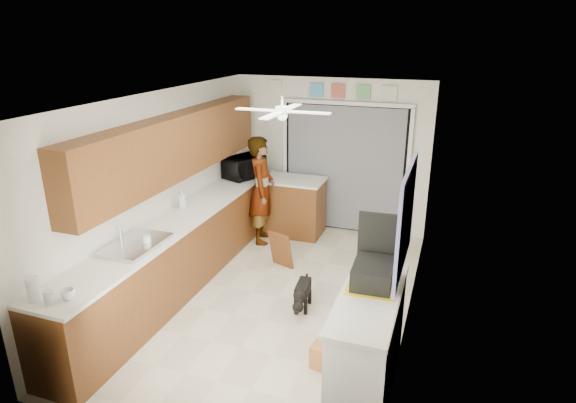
% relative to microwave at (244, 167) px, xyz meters
% --- Properties ---
extents(floor, '(5.00, 5.00, 0.00)m').
position_rel_microwave_xyz_m(floor, '(1.25, -1.82, -1.11)').
color(floor, beige).
rests_on(floor, ground).
extents(ceiling, '(5.00, 5.00, 0.00)m').
position_rel_microwave_xyz_m(ceiling, '(1.25, -1.82, 1.39)').
color(ceiling, white).
rests_on(ceiling, ground).
extents(wall_back, '(3.20, 0.00, 3.20)m').
position_rel_microwave_xyz_m(wall_back, '(1.25, 0.68, 0.14)').
color(wall_back, white).
rests_on(wall_back, ground).
extents(wall_front, '(3.20, 0.00, 3.20)m').
position_rel_microwave_xyz_m(wall_front, '(1.25, -4.32, 0.14)').
color(wall_front, white).
rests_on(wall_front, ground).
extents(wall_left, '(0.00, 5.00, 5.00)m').
position_rel_microwave_xyz_m(wall_left, '(-0.35, -1.82, 0.14)').
color(wall_left, white).
rests_on(wall_left, ground).
extents(wall_right, '(0.00, 5.00, 5.00)m').
position_rel_microwave_xyz_m(wall_right, '(2.85, -1.82, 0.14)').
color(wall_right, white).
rests_on(wall_right, ground).
extents(left_base_cabinets, '(0.60, 4.80, 0.90)m').
position_rel_microwave_xyz_m(left_base_cabinets, '(-0.05, -1.82, -0.66)').
color(left_base_cabinets, brown).
rests_on(left_base_cabinets, floor).
extents(left_countertop, '(0.62, 4.80, 0.04)m').
position_rel_microwave_xyz_m(left_countertop, '(-0.04, -1.82, -0.19)').
color(left_countertop, white).
rests_on(left_countertop, left_base_cabinets).
extents(upper_cabinets, '(0.32, 4.00, 0.80)m').
position_rel_microwave_xyz_m(upper_cabinets, '(-0.19, -1.62, 0.69)').
color(upper_cabinets, brown).
rests_on(upper_cabinets, wall_left).
extents(sink_basin, '(0.50, 0.76, 0.06)m').
position_rel_microwave_xyz_m(sink_basin, '(-0.04, -2.82, -0.16)').
color(sink_basin, silver).
rests_on(sink_basin, left_countertop).
extents(faucet, '(0.03, 0.03, 0.22)m').
position_rel_microwave_xyz_m(faucet, '(-0.23, -2.82, -0.06)').
color(faucet, silver).
rests_on(faucet, left_countertop).
extents(peninsula_base, '(1.00, 0.60, 0.90)m').
position_rel_microwave_xyz_m(peninsula_base, '(0.75, 0.18, -0.66)').
color(peninsula_base, brown).
rests_on(peninsula_base, floor).
extents(peninsula_top, '(1.04, 0.64, 0.04)m').
position_rel_microwave_xyz_m(peninsula_top, '(0.75, 0.18, -0.19)').
color(peninsula_top, white).
rests_on(peninsula_top, peninsula_base).
extents(back_opening_recess, '(2.00, 0.06, 2.10)m').
position_rel_microwave_xyz_m(back_opening_recess, '(1.50, 0.65, -0.06)').
color(back_opening_recess, black).
rests_on(back_opening_recess, wall_back).
extents(curtain_panel, '(1.90, 0.03, 2.05)m').
position_rel_microwave_xyz_m(curtain_panel, '(1.50, 0.61, -0.06)').
color(curtain_panel, gray).
rests_on(curtain_panel, wall_back).
extents(door_trim_left, '(0.06, 0.04, 2.10)m').
position_rel_microwave_xyz_m(door_trim_left, '(0.48, 0.62, -0.06)').
color(door_trim_left, white).
rests_on(door_trim_left, wall_back).
extents(door_trim_right, '(0.06, 0.04, 2.10)m').
position_rel_microwave_xyz_m(door_trim_right, '(2.52, 0.62, -0.06)').
color(door_trim_right, white).
rests_on(door_trim_right, wall_back).
extents(door_trim_head, '(2.10, 0.04, 0.06)m').
position_rel_microwave_xyz_m(door_trim_head, '(1.50, 0.62, 1.01)').
color(door_trim_head, white).
rests_on(door_trim_head, wall_back).
extents(header_frame_1, '(0.22, 0.02, 0.22)m').
position_rel_microwave_xyz_m(header_frame_1, '(1.00, 0.65, 1.19)').
color(header_frame_1, '#50A6D5').
rests_on(header_frame_1, wall_back).
extents(header_frame_2, '(0.22, 0.02, 0.22)m').
position_rel_microwave_xyz_m(header_frame_2, '(1.35, 0.65, 1.19)').
color(header_frame_2, '#BE5547').
rests_on(header_frame_2, wall_back).
extents(header_frame_3, '(0.22, 0.02, 0.22)m').
position_rel_microwave_xyz_m(header_frame_3, '(1.75, 0.65, 1.19)').
color(header_frame_3, '#65B06A').
rests_on(header_frame_3, wall_back).
extents(header_frame_4, '(0.22, 0.02, 0.22)m').
position_rel_microwave_xyz_m(header_frame_4, '(2.15, 0.65, 1.19)').
color(header_frame_4, silver).
rests_on(header_frame_4, wall_back).
extents(route66_sign, '(0.22, 0.02, 0.26)m').
position_rel_microwave_xyz_m(route66_sign, '(0.30, 0.65, 1.19)').
color(route66_sign, silver).
rests_on(route66_sign, wall_back).
extents(right_counter_base, '(0.50, 1.40, 0.90)m').
position_rel_microwave_xyz_m(right_counter_base, '(2.60, -3.02, -0.66)').
color(right_counter_base, white).
rests_on(right_counter_base, floor).
extents(right_counter_top, '(0.54, 1.44, 0.04)m').
position_rel_microwave_xyz_m(right_counter_top, '(2.59, -3.02, -0.19)').
color(right_counter_top, white).
rests_on(right_counter_top, right_counter_base).
extents(abstract_painting, '(0.03, 1.15, 0.95)m').
position_rel_microwave_xyz_m(abstract_painting, '(2.83, -2.82, 0.54)').
color(abstract_painting, '#FF5DDC').
rests_on(abstract_painting, wall_right).
extents(ceiling_fan, '(1.14, 1.14, 0.24)m').
position_rel_microwave_xyz_m(ceiling_fan, '(1.25, -1.62, 1.21)').
color(ceiling_fan, white).
rests_on(ceiling_fan, ceiling).
extents(microwave, '(0.62, 0.74, 0.34)m').
position_rel_microwave_xyz_m(microwave, '(0.00, 0.00, 0.00)').
color(microwave, black).
rests_on(microwave, left_countertop).
extents(soap_bottle, '(0.13, 0.13, 0.27)m').
position_rel_microwave_xyz_m(soap_bottle, '(-0.21, -1.56, -0.04)').
color(soap_bottle, silver).
rests_on(soap_bottle, left_countertop).
extents(cup, '(0.13, 0.13, 0.10)m').
position_rel_microwave_xyz_m(cup, '(0.07, -3.95, -0.12)').
color(cup, white).
rests_on(cup, left_countertop).
extents(jar_a, '(0.11, 0.11, 0.12)m').
position_rel_microwave_xyz_m(jar_a, '(0.06, -2.75, -0.11)').
color(jar_a, silver).
rests_on(jar_a, left_countertop).
extents(jar_b, '(0.09, 0.09, 0.13)m').
position_rel_microwave_xyz_m(jar_b, '(-0.02, -4.07, -0.11)').
color(jar_b, silver).
rests_on(jar_b, left_countertop).
extents(paper_towel_roll, '(0.11, 0.11, 0.23)m').
position_rel_microwave_xyz_m(paper_towel_roll, '(-0.19, -4.07, -0.06)').
color(paper_towel_roll, white).
rests_on(paper_towel_roll, left_countertop).
extents(suitcase, '(0.39, 0.50, 0.21)m').
position_rel_microwave_xyz_m(suitcase, '(2.57, -2.77, -0.07)').
color(suitcase, black).
rests_on(suitcase, right_counter_top).
extents(suitcase_rim, '(0.47, 0.60, 0.02)m').
position_rel_microwave_xyz_m(suitcase_rim, '(2.57, -2.77, -0.18)').
color(suitcase_rim, yellow).
rests_on(suitcase_rim, suitcase).
extents(suitcase_lid, '(0.42, 0.05, 0.50)m').
position_rel_microwave_xyz_m(suitcase_lid, '(2.57, -2.48, 0.18)').
color(suitcase_lid, black).
rests_on(suitcase_lid, suitcase).
extents(cardboard_box, '(0.44, 0.36, 0.25)m').
position_rel_microwave_xyz_m(cardboard_box, '(2.25, -2.89, -0.99)').
color(cardboard_box, '#B56B39').
rests_on(cardboard_box, floor).
extents(cabinet_door_panel, '(0.39, 0.25, 0.54)m').
position_rel_microwave_xyz_m(cabinet_door_panel, '(1.01, -1.05, -0.84)').
color(cabinet_door_panel, brown).
rests_on(cabinet_door_panel, floor).
extents(man, '(0.56, 0.71, 1.70)m').
position_rel_microwave_xyz_m(man, '(0.41, -0.27, -0.26)').
color(man, white).
rests_on(man, floor).
extents(dog, '(0.26, 0.51, 0.39)m').
position_rel_microwave_xyz_m(dog, '(1.63, -1.96, -0.92)').
color(dog, black).
rests_on(dog, floor).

